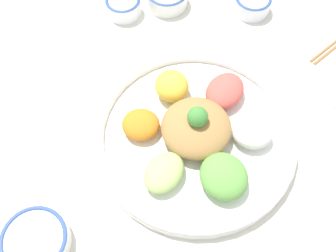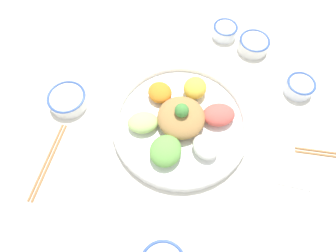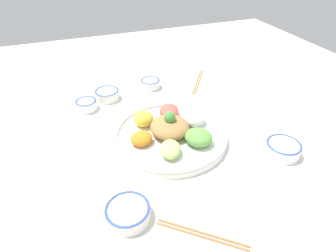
{
  "view_description": "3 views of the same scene",
  "coord_description": "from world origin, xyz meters",
  "px_view_note": "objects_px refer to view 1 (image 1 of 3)",
  "views": [
    {
      "loc": [
        -0.34,
        -0.08,
        0.68
      ],
      "look_at": [
        -0.0,
        0.01,
        0.07
      ],
      "focal_mm": 42.0,
      "sensor_mm": 36.0,
      "label": 1
    },
    {
      "loc": [
        -0.17,
        -0.34,
        0.72
      ],
      "look_at": [
        -0.03,
        -0.05,
        0.04
      ],
      "focal_mm": 30.0,
      "sensor_mm": 36.0,
      "label": 2
    },
    {
      "loc": [
        -0.69,
        0.23,
        0.59
      ],
      "look_at": [
        -0.0,
        -0.03,
        0.07
      ],
      "focal_mm": 30.0,
      "sensor_mm": 36.0,
      "label": 3
    }
  ],
  "objects_px": {
    "sauce_bowl_far": "(252,3)",
    "serving_spoon_main": "(335,104)",
    "sauce_bowl_dark": "(123,5)",
    "rice_bowl_plain": "(36,241)",
    "salad_platter": "(196,134)"
  },
  "relations": [
    {
      "from": "rice_bowl_plain",
      "to": "salad_platter",
      "type": "bearing_deg",
      "value": -38.58
    },
    {
      "from": "salad_platter",
      "to": "sauce_bowl_dark",
      "type": "height_order",
      "value": "salad_platter"
    },
    {
      "from": "sauce_bowl_dark",
      "to": "rice_bowl_plain",
      "type": "relative_size",
      "value": 0.73
    },
    {
      "from": "salad_platter",
      "to": "sauce_bowl_far",
      "type": "distance_m",
      "value": 0.38
    },
    {
      "from": "sauce_bowl_far",
      "to": "serving_spoon_main",
      "type": "relative_size",
      "value": 0.73
    },
    {
      "from": "salad_platter",
      "to": "rice_bowl_plain",
      "type": "xyz_separation_m",
      "value": [
        -0.26,
        0.21,
        -0.0
      ]
    },
    {
      "from": "sauce_bowl_far",
      "to": "serving_spoon_main",
      "type": "height_order",
      "value": "sauce_bowl_far"
    },
    {
      "from": "rice_bowl_plain",
      "to": "sauce_bowl_far",
      "type": "xyz_separation_m",
      "value": [
        0.64,
        -0.26,
        0.0
      ]
    },
    {
      "from": "sauce_bowl_dark",
      "to": "rice_bowl_plain",
      "type": "bearing_deg",
      "value": -176.78
    },
    {
      "from": "salad_platter",
      "to": "serving_spoon_main",
      "type": "distance_m",
      "value": 0.3
    },
    {
      "from": "sauce_bowl_dark",
      "to": "rice_bowl_plain",
      "type": "distance_m",
      "value": 0.55
    },
    {
      "from": "sauce_bowl_dark",
      "to": "serving_spoon_main",
      "type": "xyz_separation_m",
      "value": [
        -0.13,
        -0.5,
        -0.02
      ]
    },
    {
      "from": "rice_bowl_plain",
      "to": "serving_spoon_main",
      "type": "relative_size",
      "value": 0.95
    },
    {
      "from": "sauce_bowl_dark",
      "to": "rice_bowl_plain",
      "type": "xyz_separation_m",
      "value": [
        -0.55,
        -0.03,
        -0.0
      ]
    },
    {
      "from": "salad_platter",
      "to": "sauce_bowl_dark",
      "type": "xyz_separation_m",
      "value": [
        0.29,
        0.24,
        -0.0
      ]
    }
  ]
}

